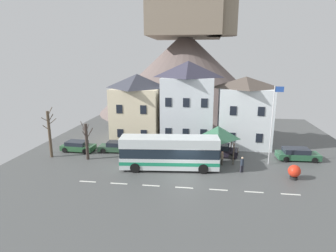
{
  "coord_description": "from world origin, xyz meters",
  "views": [
    {
      "loc": [
        1.83,
        -25.04,
        11.1
      ],
      "look_at": [
        -2.48,
        5.15,
        3.84
      ],
      "focal_mm": 30.15,
      "sensor_mm": 36.0,
      "label": 1
    }
  ],
  "objects_px": {
    "hilltop_castle": "(186,68)",
    "parked_car_03": "(117,147)",
    "pedestrian_00": "(222,158)",
    "bare_tree_00": "(50,134)",
    "parked_car_00": "(220,150)",
    "flagpole": "(273,121)",
    "parked_car_02": "(78,146)",
    "public_bench": "(231,151)",
    "townhouse_01": "(188,103)",
    "transit_bus": "(170,153)",
    "bare_tree_01": "(87,141)",
    "townhouse_00": "(138,108)",
    "bus_shelter": "(218,132)",
    "townhouse_02": "(244,112)",
    "parked_car_01": "(297,154)",
    "harbour_buoy": "(294,171)",
    "pedestrian_01": "(242,164)"
  },
  "relations": [
    {
      "from": "bare_tree_01",
      "to": "hilltop_castle",
      "type": "bearing_deg",
      "value": 75.36
    },
    {
      "from": "townhouse_01",
      "to": "hilltop_castle",
      "type": "xyz_separation_m",
      "value": [
        -2.31,
        24.18,
        3.71
      ]
    },
    {
      "from": "transit_bus",
      "to": "parked_car_00",
      "type": "relative_size",
      "value": 2.54
    },
    {
      "from": "pedestrian_00",
      "to": "bare_tree_00",
      "type": "bearing_deg",
      "value": -179.4
    },
    {
      "from": "harbour_buoy",
      "to": "bare_tree_00",
      "type": "height_order",
      "value": "bare_tree_00"
    },
    {
      "from": "bus_shelter",
      "to": "parked_car_03",
      "type": "height_order",
      "value": "bus_shelter"
    },
    {
      "from": "flagpole",
      "to": "townhouse_00",
      "type": "bearing_deg",
      "value": 155.84
    },
    {
      "from": "hilltop_castle",
      "to": "parked_car_03",
      "type": "relative_size",
      "value": 8.52
    },
    {
      "from": "townhouse_01",
      "to": "transit_bus",
      "type": "relative_size",
      "value": 1.06
    },
    {
      "from": "townhouse_01",
      "to": "public_bench",
      "type": "distance_m",
      "value": 8.48
    },
    {
      "from": "townhouse_02",
      "to": "transit_bus",
      "type": "xyz_separation_m",
      "value": [
        -8.39,
        -9.53,
        -2.77
      ]
    },
    {
      "from": "parked_car_03",
      "to": "bare_tree_00",
      "type": "height_order",
      "value": "bare_tree_00"
    },
    {
      "from": "transit_bus",
      "to": "harbour_buoy",
      "type": "distance_m",
      "value": 12.08
    },
    {
      "from": "parked_car_00",
      "to": "parked_car_01",
      "type": "distance_m",
      "value": 8.54
    },
    {
      "from": "parked_car_01",
      "to": "parked_car_00",
      "type": "bearing_deg",
      "value": 176.99
    },
    {
      "from": "flagpole",
      "to": "harbour_buoy",
      "type": "distance_m",
      "value": 5.68
    },
    {
      "from": "townhouse_01",
      "to": "townhouse_02",
      "type": "height_order",
      "value": "townhouse_01"
    },
    {
      "from": "parked_car_01",
      "to": "townhouse_01",
      "type": "bearing_deg",
      "value": 156.86
    },
    {
      "from": "parked_car_03",
      "to": "pedestrian_00",
      "type": "distance_m",
      "value": 12.88
    },
    {
      "from": "harbour_buoy",
      "to": "townhouse_00",
      "type": "bearing_deg",
      "value": 148.32
    },
    {
      "from": "parked_car_00",
      "to": "flagpole",
      "type": "relative_size",
      "value": 0.48
    },
    {
      "from": "townhouse_01",
      "to": "pedestrian_01",
      "type": "height_order",
      "value": "townhouse_01"
    },
    {
      "from": "parked_car_02",
      "to": "public_bench",
      "type": "distance_m",
      "value": 18.64
    },
    {
      "from": "bus_shelter",
      "to": "parked_car_00",
      "type": "relative_size",
      "value": 0.95
    },
    {
      "from": "pedestrian_01",
      "to": "harbour_buoy",
      "type": "height_order",
      "value": "pedestrian_01"
    },
    {
      "from": "pedestrian_01",
      "to": "bare_tree_01",
      "type": "distance_m",
      "value": 17.02
    },
    {
      "from": "parked_car_03",
      "to": "flagpole",
      "type": "height_order",
      "value": "flagpole"
    },
    {
      "from": "pedestrian_00",
      "to": "bare_tree_01",
      "type": "relative_size",
      "value": 0.36
    },
    {
      "from": "pedestrian_01",
      "to": "public_bench",
      "type": "distance_m",
      "value": 5.32
    },
    {
      "from": "flagpole",
      "to": "bare_tree_01",
      "type": "xyz_separation_m",
      "value": [
        -20.09,
        -1.22,
        -2.66
      ]
    },
    {
      "from": "hilltop_castle",
      "to": "parked_car_03",
      "type": "xyz_separation_m",
      "value": [
        -5.95,
        -29.11,
        -8.52
      ]
    },
    {
      "from": "townhouse_02",
      "to": "parked_car_02",
      "type": "bearing_deg",
      "value": -165.23
    },
    {
      "from": "bus_shelter",
      "to": "pedestrian_00",
      "type": "bearing_deg",
      "value": -76.74
    },
    {
      "from": "townhouse_00",
      "to": "transit_bus",
      "type": "xyz_separation_m",
      "value": [
        5.82,
        -10.08,
        -2.86
      ]
    },
    {
      "from": "hilltop_castle",
      "to": "bare_tree_00",
      "type": "xyz_separation_m",
      "value": [
        -12.87,
        -32.04,
        -6.33
      ]
    },
    {
      "from": "pedestrian_01",
      "to": "bare_tree_01",
      "type": "relative_size",
      "value": 0.38
    },
    {
      "from": "bare_tree_01",
      "to": "parked_car_02",
      "type": "bearing_deg",
      "value": 132.67
    },
    {
      "from": "bare_tree_01",
      "to": "townhouse_02",
      "type": "bearing_deg",
      "value": 23.89
    },
    {
      "from": "townhouse_01",
      "to": "parked_car_02",
      "type": "height_order",
      "value": "townhouse_01"
    },
    {
      "from": "parked_car_03",
      "to": "bare_tree_01",
      "type": "height_order",
      "value": "bare_tree_01"
    },
    {
      "from": "townhouse_01",
      "to": "bus_shelter",
      "type": "height_order",
      "value": "townhouse_01"
    },
    {
      "from": "hilltop_castle",
      "to": "pedestrian_01",
      "type": "distance_m",
      "value": 35.61
    },
    {
      "from": "transit_bus",
      "to": "bare_tree_00",
      "type": "xyz_separation_m",
      "value": [
        -14.07,
        1.66,
        1.09
      ]
    },
    {
      "from": "transit_bus",
      "to": "parked_car_00",
      "type": "height_order",
      "value": "transit_bus"
    },
    {
      "from": "townhouse_00",
      "to": "bus_shelter",
      "type": "height_order",
      "value": "townhouse_00"
    },
    {
      "from": "transit_bus",
      "to": "parked_car_01",
      "type": "xyz_separation_m",
      "value": [
        13.9,
        4.72,
        -1.06
      ]
    },
    {
      "from": "parked_car_02",
      "to": "transit_bus",
      "type": "bearing_deg",
      "value": -15.61
    },
    {
      "from": "transit_bus",
      "to": "townhouse_01",
      "type": "bearing_deg",
      "value": 77.46
    },
    {
      "from": "pedestrian_00",
      "to": "harbour_buoy",
      "type": "bearing_deg",
      "value": -22.94
    },
    {
      "from": "townhouse_00",
      "to": "transit_bus",
      "type": "bearing_deg",
      "value": -60.03
    }
  ]
}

